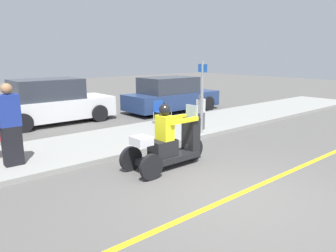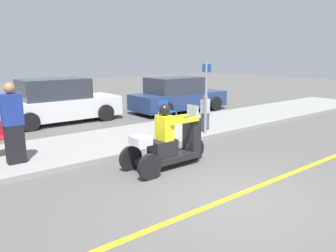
% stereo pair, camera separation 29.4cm
% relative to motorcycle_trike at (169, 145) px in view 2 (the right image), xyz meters
% --- Properties ---
extents(ground_plane, '(60.00, 60.00, 0.00)m').
position_rel_motorcycle_trike_xyz_m(ground_plane, '(-0.14, -1.99, -0.52)').
color(ground_plane, '#565451').
extents(lane_stripe, '(24.00, 0.12, 0.01)m').
position_rel_motorcycle_trike_xyz_m(lane_stripe, '(-0.02, -1.99, -0.52)').
color(lane_stripe, gold).
rests_on(lane_stripe, ground).
extents(sidewalk_strip, '(28.00, 2.80, 0.12)m').
position_rel_motorcycle_trike_xyz_m(sidewalk_strip, '(-0.14, 2.61, -0.46)').
color(sidewalk_strip, gray).
rests_on(sidewalk_strip, ground).
extents(motorcycle_trike, '(2.13, 0.83, 1.47)m').
position_rel_motorcycle_trike_xyz_m(motorcycle_trike, '(0.00, 0.00, 0.00)').
color(motorcycle_trike, black).
rests_on(motorcycle_trike, ground).
extents(spectator_near_curb, '(0.30, 0.20, 1.16)m').
position_rel_motorcycle_trike_xyz_m(spectator_near_curb, '(2.93, 1.79, 0.15)').
color(spectator_near_curb, '#515156').
rests_on(spectator_near_curb, sidewalk_strip).
extents(spectator_mid_group, '(0.43, 0.26, 1.81)m').
position_rel_motorcycle_trike_xyz_m(spectator_mid_group, '(-2.73, 2.10, 0.47)').
color(spectator_mid_group, black).
rests_on(spectator_mid_group, sidewalk_strip).
extents(folding_chair_curbside, '(0.49, 0.49, 0.82)m').
position_rel_motorcycle_trike_xyz_m(folding_chair_curbside, '(2.55, 3.37, 0.10)').
color(folding_chair_curbside, '#A5A8AD').
rests_on(folding_chair_curbside, sidewalk_strip).
extents(parked_car_lot_left, '(4.43, 1.95, 1.55)m').
position_rel_motorcycle_trike_xyz_m(parked_car_lot_left, '(5.00, 5.59, 0.20)').
color(parked_car_lot_left, navy).
rests_on(parked_car_lot_left, ground).
extents(parked_car_lot_far, '(4.33, 1.95, 1.65)m').
position_rel_motorcycle_trike_xyz_m(parked_car_lot_far, '(-0.07, 6.55, 0.24)').
color(parked_car_lot_far, silver).
rests_on(parked_car_lot_far, ground).
extents(street_sign, '(0.08, 0.36, 2.20)m').
position_rel_motorcycle_trike_xyz_m(street_sign, '(2.62, 1.46, 0.79)').
color(street_sign, gray).
rests_on(street_sign, sidewalk_strip).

